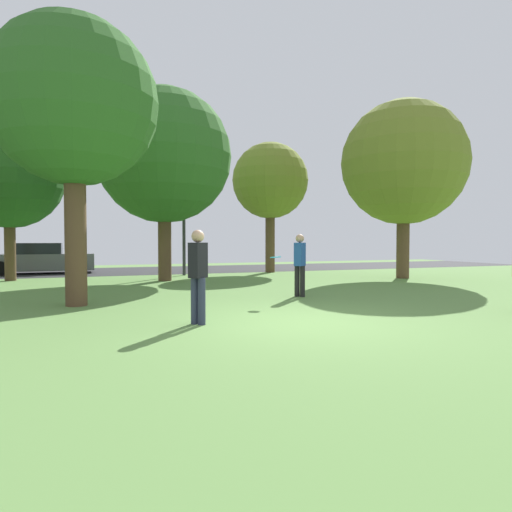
{
  "coord_description": "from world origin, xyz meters",
  "views": [
    {
      "loc": [
        -3.73,
        -7.53,
        1.54
      ],
      "look_at": [
        0.0,
        2.24,
        1.18
      ],
      "focal_mm": 31.61,
      "sensor_mm": 36.0,
      "label": 1
    }
  ],
  "objects_px": {
    "oak_tree_right": "(164,156)",
    "oak_tree_left": "(270,181)",
    "birch_tree_lone": "(404,163)",
    "person_catcher": "(300,262)",
    "maple_tree_far": "(74,104)",
    "parked_car_grey": "(41,259)",
    "frisbee_disc": "(276,257)",
    "street_lamp_post": "(184,224)",
    "oak_tree_center": "(9,175)",
    "person_thrower": "(198,272)"
  },
  "relations": [
    {
      "from": "oak_tree_right",
      "to": "person_catcher",
      "type": "height_order",
      "value": "oak_tree_right"
    },
    {
      "from": "oak_tree_right",
      "to": "oak_tree_center",
      "type": "height_order",
      "value": "oak_tree_right"
    },
    {
      "from": "parked_car_grey",
      "to": "oak_tree_center",
      "type": "bearing_deg",
      "value": -101.2
    },
    {
      "from": "oak_tree_left",
      "to": "parked_car_grey",
      "type": "xyz_separation_m",
      "value": [
        -10.33,
        3.05,
        -3.74
      ]
    },
    {
      "from": "oak_tree_right",
      "to": "parked_car_grey",
      "type": "height_order",
      "value": "oak_tree_right"
    },
    {
      "from": "parked_car_grey",
      "to": "street_lamp_post",
      "type": "relative_size",
      "value": 1.02
    },
    {
      "from": "person_catcher",
      "to": "parked_car_grey",
      "type": "relative_size",
      "value": 0.37
    },
    {
      "from": "frisbee_disc",
      "to": "street_lamp_post",
      "type": "distance_m",
      "value": 9.69
    },
    {
      "from": "birch_tree_lone",
      "to": "parked_car_grey",
      "type": "distance_m",
      "value": 16.77
    },
    {
      "from": "frisbee_disc",
      "to": "maple_tree_far",
      "type": "bearing_deg",
      "value": 164.02
    },
    {
      "from": "oak_tree_right",
      "to": "person_thrower",
      "type": "relative_size",
      "value": 4.22
    },
    {
      "from": "oak_tree_center",
      "to": "parked_car_grey",
      "type": "distance_m",
      "value": 5.12
    },
    {
      "from": "oak_tree_right",
      "to": "oak_tree_left",
      "type": "height_order",
      "value": "oak_tree_right"
    },
    {
      "from": "oak_tree_right",
      "to": "oak_tree_center",
      "type": "relative_size",
      "value": 1.2
    },
    {
      "from": "person_thrower",
      "to": "parked_car_grey",
      "type": "xyz_separation_m",
      "value": [
        -3.85,
        15.14,
        -0.31
      ]
    },
    {
      "from": "parked_car_grey",
      "to": "maple_tree_far",
      "type": "bearing_deg",
      "value": -81.68
    },
    {
      "from": "oak_tree_left",
      "to": "street_lamp_post",
      "type": "xyz_separation_m",
      "value": [
        -4.3,
        -0.41,
        -2.15
      ]
    },
    {
      "from": "oak_tree_right",
      "to": "maple_tree_far",
      "type": "relative_size",
      "value": 1.09
    },
    {
      "from": "maple_tree_far",
      "to": "frisbee_disc",
      "type": "bearing_deg",
      "value": -15.98
    },
    {
      "from": "person_thrower",
      "to": "person_catcher",
      "type": "relative_size",
      "value": 1.01
    },
    {
      "from": "person_catcher",
      "to": "street_lamp_post",
      "type": "distance_m",
      "value": 8.88
    },
    {
      "from": "maple_tree_far",
      "to": "parked_car_grey",
      "type": "bearing_deg",
      "value": 98.32
    },
    {
      "from": "oak_tree_center",
      "to": "parked_car_grey",
      "type": "relative_size",
      "value": 1.33
    },
    {
      "from": "person_thrower",
      "to": "street_lamp_post",
      "type": "xyz_separation_m",
      "value": [
        2.18,
        11.67,
        1.29
      ]
    },
    {
      "from": "maple_tree_far",
      "to": "oak_tree_center",
      "type": "xyz_separation_m",
      "value": [
        -2.47,
        8.02,
        -0.69
      ]
    },
    {
      "from": "birch_tree_lone",
      "to": "person_catcher",
      "type": "distance_m",
      "value": 8.61
    },
    {
      "from": "street_lamp_post",
      "to": "oak_tree_left",
      "type": "bearing_deg",
      "value": 5.51
    },
    {
      "from": "oak_tree_left",
      "to": "parked_car_grey",
      "type": "height_order",
      "value": "oak_tree_left"
    },
    {
      "from": "oak_tree_left",
      "to": "person_thrower",
      "type": "height_order",
      "value": "oak_tree_left"
    },
    {
      "from": "oak_tree_right",
      "to": "parked_car_grey",
      "type": "bearing_deg",
      "value": 129.16
    },
    {
      "from": "maple_tree_far",
      "to": "parked_car_grey",
      "type": "xyz_separation_m",
      "value": [
        -1.72,
        11.79,
        -4.07
      ]
    },
    {
      "from": "maple_tree_far",
      "to": "street_lamp_post",
      "type": "bearing_deg",
      "value": 62.62
    },
    {
      "from": "oak_tree_center",
      "to": "frisbee_disc",
      "type": "height_order",
      "value": "oak_tree_center"
    },
    {
      "from": "oak_tree_left",
      "to": "parked_car_grey",
      "type": "distance_m",
      "value": 11.4
    },
    {
      "from": "oak_tree_left",
      "to": "street_lamp_post",
      "type": "relative_size",
      "value": 1.39
    },
    {
      "from": "person_catcher",
      "to": "frisbee_disc",
      "type": "distance_m",
      "value": 1.5
    },
    {
      "from": "maple_tree_far",
      "to": "oak_tree_left",
      "type": "bearing_deg",
      "value": 45.41
    },
    {
      "from": "birch_tree_lone",
      "to": "frisbee_disc",
      "type": "distance_m",
      "value": 9.89
    },
    {
      "from": "birch_tree_lone",
      "to": "oak_tree_left",
      "type": "relative_size",
      "value": 1.15
    },
    {
      "from": "person_catcher",
      "to": "street_lamp_post",
      "type": "relative_size",
      "value": 0.38
    },
    {
      "from": "oak_tree_right",
      "to": "frisbee_disc",
      "type": "distance_m",
      "value": 8.21
    },
    {
      "from": "person_thrower",
      "to": "person_catcher",
      "type": "distance_m",
      "value": 4.66
    },
    {
      "from": "person_thrower",
      "to": "frisbee_disc",
      "type": "relative_size",
      "value": 4.55
    },
    {
      "from": "person_catcher",
      "to": "parked_car_grey",
      "type": "distance_m",
      "value": 14.23
    },
    {
      "from": "oak_tree_right",
      "to": "birch_tree_lone",
      "type": "xyz_separation_m",
      "value": [
        9.3,
        -2.28,
        -0.06
      ]
    },
    {
      "from": "maple_tree_far",
      "to": "person_thrower",
      "type": "xyz_separation_m",
      "value": [
        2.13,
        -3.35,
        -3.76
      ]
    },
    {
      "from": "frisbee_disc",
      "to": "street_lamp_post",
      "type": "relative_size",
      "value": 0.08
    },
    {
      "from": "oak_tree_center",
      "to": "maple_tree_far",
      "type": "bearing_deg",
      "value": -72.89
    },
    {
      "from": "oak_tree_center",
      "to": "parked_car_grey",
      "type": "bearing_deg",
      "value": 78.8
    },
    {
      "from": "oak_tree_right",
      "to": "oak_tree_left",
      "type": "distance_m",
      "value": 6.24
    }
  ]
}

